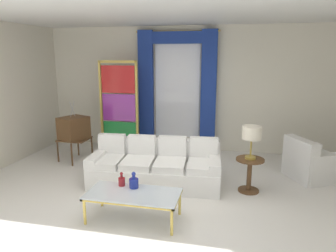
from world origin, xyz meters
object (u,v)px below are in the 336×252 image
(coffee_table, at_px, (133,195))
(peacock_figurine, at_px, (130,149))
(couch_white_long, at_px, (156,167))
(bottle_crystal_tall, at_px, (134,182))
(vintage_tv, at_px, (74,129))
(armchair_white, at_px, (310,164))
(round_side_table, at_px, (249,172))
(stained_glass_divider, at_px, (119,109))
(table_lamp_brass, at_px, (252,134))
(bottle_blue_decanter, at_px, (122,181))

(coffee_table, bearing_deg, peacock_figurine, 110.56)
(couch_white_long, height_order, bottle_crystal_tall, couch_white_long)
(couch_white_long, relative_size, bottle_crystal_tall, 9.73)
(couch_white_long, xyz_separation_m, vintage_tv, (-2.09, 0.84, 0.42))
(armchair_white, xyz_separation_m, round_side_table, (-1.16, -0.86, 0.07))
(stained_glass_divider, bearing_deg, armchair_white, -10.64)
(armchair_white, xyz_separation_m, peacock_figurine, (-3.77, 0.37, -0.07))
(vintage_tv, bearing_deg, coffee_table, -45.86)
(round_side_table, distance_m, table_lamp_brass, 0.67)
(bottle_blue_decanter, height_order, armchair_white, armchair_white)
(bottle_blue_decanter, xyz_separation_m, round_side_table, (1.90, 1.14, -0.13))
(couch_white_long, distance_m, armchair_white, 2.96)
(table_lamp_brass, bearing_deg, peacock_figurine, 154.75)
(bottle_blue_decanter, relative_size, vintage_tv, 0.16)
(couch_white_long, height_order, table_lamp_brass, table_lamp_brass)
(vintage_tv, xyz_separation_m, peacock_figurine, (1.15, 0.40, -0.51))
(bottle_crystal_tall, relative_size, stained_glass_divider, 0.11)
(coffee_table, relative_size, table_lamp_brass, 2.32)
(couch_white_long, distance_m, bottle_blue_decanter, 1.17)
(vintage_tv, bearing_deg, bottle_blue_decanter, -46.59)
(armchair_white, bearing_deg, table_lamp_brass, -143.44)
(peacock_figurine, bearing_deg, bottle_blue_decanter, -73.15)
(peacock_figurine, distance_m, round_side_table, 2.89)
(couch_white_long, bearing_deg, stained_glass_divider, 128.97)
(peacock_figurine, height_order, table_lamp_brass, table_lamp_brass)
(armchair_white, bearing_deg, vintage_tv, -179.67)
(armchair_white, height_order, table_lamp_brass, table_lamp_brass)
(armchair_white, distance_m, stained_glass_divider, 4.31)
(coffee_table, distance_m, vintage_tv, 3.06)
(bottle_blue_decanter, xyz_separation_m, stained_glass_divider, (-1.11, 2.78, 0.57))
(coffee_table, distance_m, peacock_figurine, 2.77)
(couch_white_long, bearing_deg, vintage_tv, 158.18)
(vintage_tv, height_order, armchair_white, vintage_tv)
(coffee_table, height_order, peacock_figurine, peacock_figurine)
(coffee_table, relative_size, armchair_white, 1.21)
(stained_glass_divider, bearing_deg, vintage_tv, -133.11)
(armchair_white, height_order, stained_glass_divider, stained_glass_divider)
(couch_white_long, relative_size, bottle_blue_decanter, 11.22)
(bottle_blue_decanter, bearing_deg, couch_white_long, 78.80)
(couch_white_long, bearing_deg, peacock_figurine, 127.29)
(peacock_figurine, bearing_deg, stained_glass_divider, 133.61)
(table_lamp_brass, bearing_deg, bottle_blue_decanter, -148.91)
(peacock_figurine, relative_size, round_side_table, 1.01)
(peacock_figurine, bearing_deg, bottle_crystal_tall, -69.06)
(bottle_blue_decanter, bearing_deg, stained_glass_divider, 111.71)
(bottle_crystal_tall, bearing_deg, vintage_tv, 135.89)
(coffee_table, bearing_deg, bottle_crystal_tall, 105.18)
(stained_glass_divider, bearing_deg, couch_white_long, -51.03)
(stained_glass_divider, bearing_deg, coffee_table, -65.59)
(bottle_blue_decanter, distance_m, bottle_crystal_tall, 0.21)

